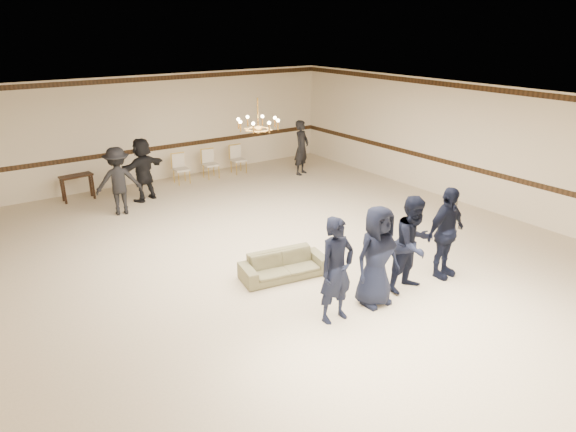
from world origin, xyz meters
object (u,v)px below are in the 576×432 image
(boy_b, at_px, (377,256))
(adult_right, at_px, (302,148))
(boy_c, at_px, (413,244))
(adult_mid, at_px, (143,169))
(banquet_chair_right, at_px, (238,160))
(boy_d, at_px, (446,233))
(settee, at_px, (284,265))
(banquet_chair_mid, at_px, (211,164))
(console_table, at_px, (78,187))
(chandelier, at_px, (258,114))
(boy_a, at_px, (336,270))
(adult_left, at_px, (118,181))
(banquet_chair_left, at_px, (181,169))

(boy_b, height_order, adult_right, boy_b)
(boy_b, bearing_deg, boy_c, 1.81)
(adult_mid, distance_m, banquet_chair_right, 3.60)
(boy_c, xyz_separation_m, boy_d, (0.90, 0.00, 0.00))
(settee, distance_m, adult_mid, 6.05)
(banquet_chair_mid, bearing_deg, boy_c, -88.11)
(banquet_chair_mid, xyz_separation_m, banquet_chair_right, (1.00, 0.00, 0.00))
(settee, bearing_deg, console_table, 116.27)
(chandelier, height_order, console_table, chandelier)
(boy_a, relative_size, banquet_chair_mid, 2.00)
(boy_d, bearing_deg, adult_left, 115.40)
(boy_b, distance_m, adult_left, 7.35)
(boy_a, xyz_separation_m, boy_c, (1.80, 0.00, 0.00))
(banquet_chair_left, bearing_deg, adult_left, -143.86)
(chandelier, bearing_deg, boy_c, -71.68)
(chandelier, height_order, banquet_chair_right, chandelier)
(boy_a, xyz_separation_m, banquet_chair_right, (3.10, 8.58, -0.45))
(settee, xyz_separation_m, banquet_chair_mid, (1.94, 6.85, 0.20))
(boy_c, distance_m, console_table, 9.54)
(adult_left, height_order, adult_right, same)
(boy_c, distance_m, banquet_chair_right, 8.69)
(adult_left, bearing_deg, boy_c, 126.54)
(banquet_chair_left, height_order, banquet_chair_right, same)
(boy_d, xyz_separation_m, adult_left, (-3.97, 7.02, -0.03))
(chandelier, distance_m, boy_a, 3.99)
(adult_left, relative_size, banquet_chair_left, 1.93)
(boy_d, xyz_separation_m, adult_right, (2.03, 7.32, -0.03))
(boy_d, bearing_deg, chandelier, 116.68)
(banquet_chair_mid, relative_size, banquet_chair_right, 1.00)
(chandelier, relative_size, boy_c, 0.52)
(boy_d, distance_m, adult_mid, 8.31)
(banquet_chair_mid, xyz_separation_m, console_table, (-4.00, 0.20, -0.09))
(settee, bearing_deg, banquet_chair_right, 76.77)
(adult_left, distance_m, banquet_chair_left, 2.87)
(boy_b, relative_size, banquet_chair_right, 2.00)
(banquet_chair_right, bearing_deg, boy_d, -91.62)
(settee, bearing_deg, adult_right, 60.76)
(boy_c, relative_size, banquet_chair_right, 2.00)
(boy_c, bearing_deg, banquet_chair_left, 90.79)
(chandelier, distance_m, adult_right, 5.98)
(boy_d, bearing_deg, banquet_chair_left, 96.45)
(chandelier, bearing_deg, settee, -107.08)
(boy_b, relative_size, console_table, 2.11)
(boy_d, bearing_deg, adult_mid, 107.60)
(boy_c, bearing_deg, console_table, 108.97)
(chandelier, relative_size, boy_a, 0.52)
(adult_mid, height_order, banquet_chair_mid, adult_mid)
(console_table, bearing_deg, adult_mid, -40.73)
(boy_d, xyz_separation_m, banquet_chair_left, (-1.60, 8.58, -0.45))
(boy_a, height_order, banquet_chair_mid, boy_a)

